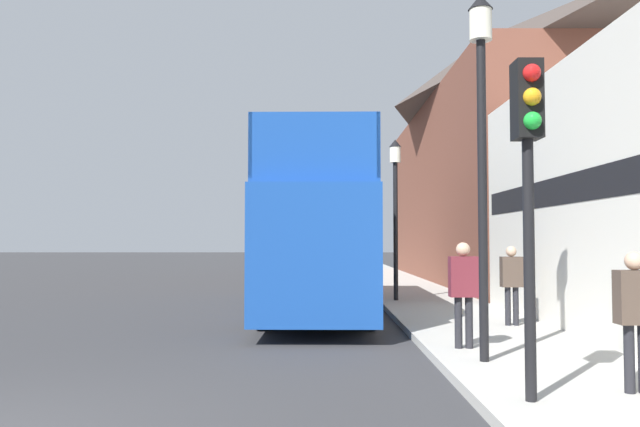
% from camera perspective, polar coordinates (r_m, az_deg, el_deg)
% --- Properties ---
extents(ground_plane, '(144.00, 144.00, 0.00)m').
position_cam_1_polar(ground_plane, '(26.80, -7.27, -6.42)').
color(ground_plane, '#333335').
extents(sidewalk, '(2.91, 108.00, 0.14)m').
position_cam_1_polar(sidewalk, '(23.79, 7.82, -6.74)').
color(sidewalk, '#ADAAA3').
rests_on(sidewalk, ground_plane).
extents(brick_terrace_rear, '(6.00, 20.75, 11.11)m').
position_cam_1_polar(brick_terrace_rear, '(29.15, 15.33, 4.91)').
color(brick_terrace_rear, brown).
rests_on(brick_terrace_rear, ground_plane).
extents(tour_bus, '(2.57, 9.95, 4.19)m').
position_cam_1_polar(tour_bus, '(15.94, 0.03, -2.39)').
color(tour_bus, '#19479E').
rests_on(tour_bus, ground_plane).
extents(parked_car_ahead_of_bus, '(1.80, 4.44, 1.41)m').
position_cam_1_polar(parked_car_ahead_of_bus, '(23.50, 1.62, -5.36)').
color(parked_car_ahead_of_bus, '#9E9EA3').
rests_on(parked_car_ahead_of_bus, ground_plane).
extents(pedestrian_nearest, '(0.41, 0.23, 1.58)m').
position_cam_1_polar(pedestrian_nearest, '(7.90, 27.03, -7.67)').
color(pedestrian_nearest, '#232328').
rests_on(pedestrian_nearest, sidewalk).
extents(pedestrian_second, '(0.44, 0.24, 1.67)m').
position_cam_1_polar(pedestrian_second, '(10.20, 13.14, -6.33)').
color(pedestrian_second, '#232328').
rests_on(pedestrian_second, sidewalk).
extents(pedestrian_third, '(0.42, 0.23, 1.59)m').
position_cam_1_polar(pedestrian_third, '(13.17, 17.27, -5.62)').
color(pedestrian_third, '#232328').
rests_on(pedestrian_third, sidewalk).
extents(traffic_signal, '(0.28, 0.42, 3.64)m').
position_cam_1_polar(traffic_signal, '(7.08, 18.68, 5.52)').
color(traffic_signal, black).
rests_on(traffic_signal, sidewalk).
extents(lamp_post_nearest, '(0.35, 0.35, 5.25)m').
position_cam_1_polar(lamp_post_nearest, '(9.35, 14.71, 9.18)').
color(lamp_post_nearest, black).
rests_on(lamp_post_nearest, sidewalk).
extents(lamp_post_second, '(0.35, 0.35, 4.62)m').
position_cam_1_polar(lamp_post_second, '(18.07, 7.07, 2.26)').
color(lamp_post_second, black).
rests_on(lamp_post_second, sidewalk).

